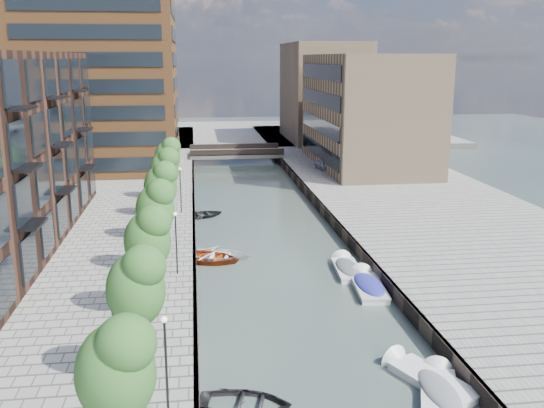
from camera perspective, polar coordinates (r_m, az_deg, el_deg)
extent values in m
plane|color=#38473F|center=(55.70, -1.06, -1.57)|extent=(300.00, 300.00, 0.00)
cube|color=gray|center=(59.43, 14.45, -0.54)|extent=(20.00, 140.00, 1.00)
cube|color=#332823|center=(55.25, -7.37, -1.27)|extent=(0.25, 140.00, 1.00)
cube|color=#332823|center=(56.54, 5.09, -0.87)|extent=(0.25, 140.00, 1.00)
cube|color=gray|center=(114.45, -4.41, 6.50)|extent=(80.00, 40.00, 1.00)
cube|color=brown|center=(79.23, -15.95, 14.13)|extent=(18.00, 18.00, 30.00)
cube|color=tan|center=(78.82, 8.86, 8.66)|extent=(12.00, 25.00, 14.00)
cube|color=tan|center=(103.92, 4.86, 10.48)|extent=(12.00, 20.00, 16.00)
cube|color=gray|center=(86.66, -3.42, 4.76)|extent=(13.00, 6.00, 0.60)
cube|color=#332823|center=(83.81, -3.29, 4.88)|extent=(13.00, 0.40, 0.80)
cube|color=#332823|center=(89.33, -3.55, 5.42)|extent=(13.00, 0.40, 0.80)
ellipsoid|color=#295C22|center=(19.91, -14.53, -14.56)|extent=(2.50, 2.50, 3.25)
cylinder|color=#382619|center=(27.33, -12.42, -12.72)|extent=(0.20, 0.20, 3.20)
ellipsoid|color=#295C22|center=(26.25, -12.72, -7.38)|extent=(2.50, 2.50, 3.25)
cylinder|color=#382619|center=(33.74, -11.44, -7.47)|extent=(0.20, 0.20, 3.20)
ellipsoid|color=#295C22|center=(32.87, -11.66, -3.03)|extent=(2.50, 2.50, 3.25)
cylinder|color=#382619|center=(40.34, -10.79, -3.92)|extent=(0.20, 0.20, 3.20)
ellipsoid|color=#295C22|center=(39.62, -10.96, -0.15)|extent=(2.50, 2.50, 3.25)
cylinder|color=#382619|center=(47.06, -10.33, -1.37)|extent=(0.20, 0.20, 3.20)
ellipsoid|color=#295C22|center=(46.44, -10.47, 1.88)|extent=(2.50, 2.50, 3.25)
cylinder|color=#382619|center=(53.85, -9.98, 0.54)|extent=(0.20, 0.20, 3.20)
ellipsoid|color=#295C22|center=(53.31, -10.10, 3.40)|extent=(2.50, 2.50, 3.25)
cylinder|color=#382619|center=(60.68, -9.72, 2.02)|extent=(0.20, 0.20, 3.20)
ellipsoid|color=#295C22|center=(60.20, -9.82, 4.56)|extent=(2.50, 2.50, 3.25)
cylinder|color=black|center=(24.39, -9.92, -14.95)|extent=(0.10, 0.10, 4.00)
sphere|color=#FFF2CC|center=(23.51, -10.12, -10.66)|extent=(0.24, 0.24, 0.24)
cylinder|color=black|center=(39.20, -9.00, -3.74)|extent=(0.10, 0.10, 4.00)
sphere|color=#FFF2CC|center=(38.66, -9.10, -0.91)|extent=(0.24, 0.24, 0.24)
cylinder|color=black|center=(54.69, -8.60, 1.23)|extent=(0.10, 0.10, 4.00)
sphere|color=#FFF2CC|center=(54.30, -8.67, 3.29)|extent=(0.24, 0.24, 0.24)
imported|color=black|center=(27.39, -2.53, -18.55)|extent=(4.64, 3.80, 0.84)
imported|color=#953310|center=(44.99, -6.18, -5.39)|extent=(6.21, 5.47, 1.07)
imported|color=white|center=(45.44, -5.27, -5.17)|extent=(5.95, 4.90, 1.07)
imported|color=black|center=(57.36, -6.66, -1.21)|extent=(5.10, 4.39, 0.89)
cube|color=silver|center=(28.86, 15.41, -17.17)|extent=(2.80, 4.31, 0.57)
cube|color=silver|center=(28.71, 15.45, -16.64)|extent=(2.90, 4.42, 0.09)
cone|color=silver|center=(30.60, 15.27, -15.18)|extent=(1.68, 1.26, 1.50)
ellipsoid|color=slate|center=(28.68, 15.46, -16.56)|extent=(2.60, 3.95, 0.49)
cube|color=white|center=(29.79, 14.92, -16.08)|extent=(3.26, 4.60, 0.61)
cube|color=white|center=(29.63, 14.96, -15.53)|extent=(3.37, 4.72, 0.09)
cone|color=white|center=(31.08, 11.94, -14.49)|extent=(1.81, 1.44, 1.60)
cube|color=silver|center=(39.69, 9.09, -8.04)|extent=(2.10, 4.77, 0.66)
cube|color=silver|center=(39.56, 9.11, -7.57)|extent=(2.19, 4.87, 0.10)
cone|color=silver|center=(41.80, 8.46, -6.82)|extent=(1.79, 1.05, 1.71)
ellipsoid|color=navy|center=(39.55, 9.11, -7.50)|extent=(1.97, 4.36, 0.56)
cube|color=silver|center=(42.68, 7.12, -6.41)|extent=(1.86, 4.38, 0.61)
cube|color=silver|center=(42.57, 7.14, -6.00)|extent=(1.94, 4.48, 0.09)
cone|color=silver|center=(44.65, 6.62, -5.42)|extent=(1.63, 0.94, 1.58)
ellipsoid|color=#505256|center=(42.56, 7.14, -5.94)|extent=(1.74, 4.00, 0.52)
imported|color=silver|center=(76.01, 4.92, 3.74)|extent=(1.99, 3.85, 1.25)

